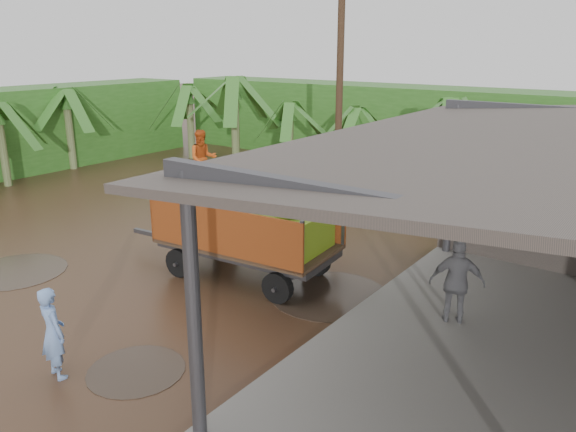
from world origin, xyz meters
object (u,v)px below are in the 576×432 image
object	(u,v)px
man_grey	(457,283)
utility_pole	(339,91)
man_blue	(53,333)
banana_trailer	(246,225)

from	to	relation	value
man_grey	utility_pole	size ratio (longest dim) A/B	0.24
man_blue	man_grey	xyz separation A→B (m)	(4.84, 5.79, 0.10)
utility_pole	banana_trailer	bearing A→B (deg)	-76.40
banana_trailer	man_grey	distance (m)	5.06
man_blue	man_grey	distance (m)	7.54
man_blue	utility_pole	size ratio (longest dim) A/B	0.21
banana_trailer	man_blue	world-z (taller)	banana_trailer
man_blue	man_grey	world-z (taller)	man_grey
man_blue	man_grey	size ratio (longest dim) A/B	0.89
banana_trailer	man_blue	xyz separation A→B (m)	(0.19, -5.27, -0.47)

